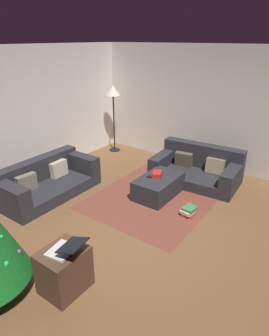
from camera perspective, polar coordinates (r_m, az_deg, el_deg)
ground_plane at (r=4.51m, az=1.62°, el=-13.20°), size 6.40×6.40×0.00m
rear_partition at (r=6.11m, az=-23.67°, el=8.51°), size 6.40×0.12×2.60m
corner_partition at (r=6.60m, az=17.56°, el=10.44°), size 0.12×6.40×2.60m
couch_left at (r=5.77m, az=-16.75°, el=-2.43°), size 1.87×0.92×0.63m
couch_right at (r=6.19m, az=12.04°, el=-0.04°), size 1.08×1.75×0.70m
ottoman at (r=5.51m, az=4.62°, el=-3.52°), size 0.97×0.60×0.37m
gift_box at (r=5.44m, az=4.36°, el=-1.19°), size 0.28×0.23×0.09m
tv_remote at (r=5.41m, az=3.30°, el=-1.72°), size 0.12×0.16×0.02m
side_table at (r=3.68m, az=-13.39°, el=-18.57°), size 0.52×0.44×0.54m
laptop at (r=3.44m, az=-13.11°, el=-14.87°), size 0.37×0.46×0.18m
book_stack at (r=5.03m, az=10.36°, el=-8.20°), size 0.27×0.23×0.15m
corner_lamp at (r=7.41m, az=-4.13°, el=13.76°), size 0.36×0.36×1.66m
area_rug at (r=5.60m, az=4.56°, el=-5.17°), size 2.60×2.00×0.01m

